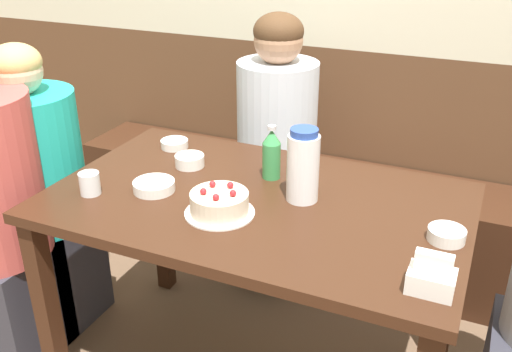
# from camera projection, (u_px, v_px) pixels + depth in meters

# --- Properties ---
(bench_seat) EXTENTS (2.50, 0.38, 0.48)m
(bench_seat) POSITION_uv_depth(u_px,v_px,m) (327.00, 218.00, 2.69)
(bench_seat) COLOR #381E11
(bench_seat) RESTS_ON ground_plane
(dining_table) EXTENTS (1.31, 0.80, 0.74)m
(dining_table) POSITION_uv_depth(u_px,v_px,m) (256.00, 225.00, 1.83)
(dining_table) COLOR #381E11
(dining_table) RESTS_ON ground_plane
(birthday_cake) EXTENTS (0.21, 0.21, 0.09)m
(birthday_cake) POSITION_uv_depth(u_px,v_px,m) (219.00, 204.00, 1.68)
(birthday_cake) COLOR white
(birthday_cake) RESTS_ON dining_table
(water_pitcher) EXTENTS (0.10, 0.10, 0.23)m
(water_pitcher) POSITION_uv_depth(u_px,v_px,m) (303.00, 166.00, 1.74)
(water_pitcher) COLOR white
(water_pitcher) RESTS_ON dining_table
(soju_bottle) EXTENTS (0.06, 0.06, 0.19)m
(soju_bottle) POSITION_uv_depth(u_px,v_px,m) (271.00, 154.00, 1.89)
(soju_bottle) COLOR #388E4C
(soju_bottle) RESTS_ON dining_table
(napkin_holder) EXTENTS (0.11, 0.08, 0.11)m
(napkin_holder) POSITION_uv_depth(u_px,v_px,m) (432.00, 278.00, 1.34)
(napkin_holder) COLOR white
(napkin_holder) RESTS_ON dining_table
(bowl_soup_white) EXTENTS (0.10, 0.10, 0.04)m
(bowl_soup_white) POSITION_uv_depth(u_px,v_px,m) (446.00, 235.00, 1.56)
(bowl_soup_white) COLOR white
(bowl_soup_white) RESTS_ON dining_table
(bowl_rice_small) EXTENTS (0.10, 0.10, 0.03)m
(bowl_rice_small) POSITION_uv_depth(u_px,v_px,m) (174.00, 144.00, 2.16)
(bowl_rice_small) COLOR white
(bowl_rice_small) RESTS_ON dining_table
(bowl_side_dish) EXTENTS (0.10, 0.10, 0.04)m
(bowl_side_dish) POSITION_uv_depth(u_px,v_px,m) (190.00, 161.00, 2.00)
(bowl_side_dish) COLOR white
(bowl_side_dish) RESTS_ON dining_table
(bowl_sauce_shallow) EXTENTS (0.13, 0.13, 0.03)m
(bowl_sauce_shallow) POSITION_uv_depth(u_px,v_px,m) (154.00, 186.00, 1.83)
(bowl_sauce_shallow) COLOR white
(bowl_sauce_shallow) RESTS_ON dining_table
(glass_water_tall) EXTENTS (0.07, 0.07, 0.07)m
(glass_water_tall) POSITION_uv_depth(u_px,v_px,m) (90.00, 183.00, 1.80)
(glass_water_tall) COLOR silver
(glass_water_tall) RESTS_ON dining_table
(person_grey_tee) EXTENTS (0.37, 0.37, 1.15)m
(person_grey_tee) POSITION_uv_depth(u_px,v_px,m) (39.00, 196.00, 2.20)
(person_grey_tee) COLOR #33333D
(person_grey_tee) RESTS_ON ground_plane
(person_dark_striped) EXTENTS (0.34, 0.34, 1.20)m
(person_dark_striped) POSITION_uv_depth(u_px,v_px,m) (276.00, 158.00, 2.48)
(person_dark_striped) COLOR #33333D
(person_dark_striped) RESTS_ON ground_plane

